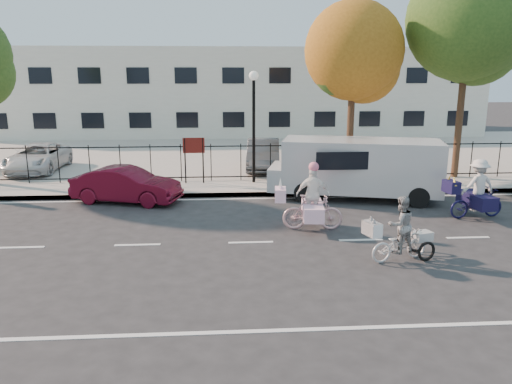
{
  "coord_description": "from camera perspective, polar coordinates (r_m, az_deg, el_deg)",
  "views": [
    {
      "loc": [
        -0.7,
        -12.64,
        4.46
      ],
      "look_at": [
        0.22,
        1.2,
        1.1
      ],
      "focal_mm": 35.0,
      "sensor_mm": 36.0,
      "label": 1
    }
  ],
  "objects": [
    {
      "name": "tree_east",
      "position": [
        22.34,
        23.37,
        17.04
      ],
      "size": [
        4.83,
        4.83,
        8.86
      ],
      "color": "#442D1D",
      "rests_on": "ground"
    },
    {
      "name": "lot_car_b",
      "position": [
        24.16,
        -23.69,
        3.63
      ],
      "size": [
        2.02,
        4.31,
        1.19
      ],
      "primitive_type": "imported",
      "rotation": [
        0.0,
        0.0,
        -0.01
      ],
      "color": "silver",
      "rests_on": "parking_lot"
    },
    {
      "name": "zebra_trike",
      "position": [
        12.51,
        16.13,
        -4.84
      ],
      "size": [
        1.86,
        1.12,
        1.6
      ],
      "rotation": [
        0.0,
        0.0,
        1.87
      ],
      "color": "silver",
      "rests_on": "ground"
    },
    {
      "name": "road_markings",
      "position": [
        13.42,
        -0.6,
        -5.77
      ],
      "size": [
        60.0,
        9.52,
        0.01
      ],
      "primitive_type": null,
      "color": "silver",
      "rests_on": "ground"
    },
    {
      "name": "building",
      "position": [
        37.67,
        -2.77,
        11.39
      ],
      "size": [
        34.0,
        10.0,
        6.0
      ],
      "primitive_type": "cube",
      "color": "silver",
      "rests_on": "ground"
    },
    {
      "name": "street_sign",
      "position": [
        19.71,
        -7.11,
        4.64
      ],
      "size": [
        0.85,
        0.06,
        1.8
      ],
      "color": "black",
      "rests_on": "sidewalk"
    },
    {
      "name": "lot_car_c",
      "position": [
        22.56,
        0.84,
        4.33
      ],
      "size": [
        1.77,
        4.15,
        1.33
      ],
      "primitive_type": "imported",
      "rotation": [
        0.0,
        0.0,
        -0.09
      ],
      "color": "#45494C",
      "rests_on": "parking_lot"
    },
    {
      "name": "sidewalk",
      "position": [
        19.26,
        -1.61,
        0.46
      ],
      "size": [
        60.0,
        2.2,
        0.15
      ],
      "primitive_type": "cube",
      "color": "#A8A399",
      "rests_on": "ground"
    },
    {
      "name": "lot_car_d",
      "position": [
        23.21,
        6.09,
        4.58
      ],
      "size": [
        1.79,
        4.12,
        1.38
      ],
      "primitive_type": "imported",
      "rotation": [
        0.0,
        0.0,
        -0.04
      ],
      "color": "#93969A",
      "rests_on": "parking_lot"
    },
    {
      "name": "white_van",
      "position": [
        18.09,
        11.56,
        2.87
      ],
      "size": [
        6.36,
        3.3,
        2.12
      ],
      "rotation": [
        0.0,
        0.0,
        -0.25
      ],
      "color": "silver",
      "rests_on": "ground"
    },
    {
      "name": "red_sedan",
      "position": [
        17.89,
        -14.6,
        0.77
      ],
      "size": [
        3.96,
        2.31,
        1.23
      ],
      "primitive_type": "imported",
      "rotation": [
        0.0,
        0.0,
        1.29
      ],
      "color": "#56091C",
      "rests_on": "ground"
    },
    {
      "name": "unicorn_bike",
      "position": [
        14.38,
        6.36,
        -1.48
      ],
      "size": [
        1.99,
        1.4,
        1.99
      ],
      "rotation": [
        0.0,
        0.0,
        1.47
      ],
      "color": "beige",
      "rests_on": "ground"
    },
    {
      "name": "lamppost",
      "position": [
        19.52,
        -0.26,
        9.66
      ],
      "size": [
        0.36,
        0.36,
        4.33
      ],
      "color": "black",
      "rests_on": "sidewalk"
    },
    {
      "name": "parking_lot",
      "position": [
        27.99,
        -2.32,
        4.6
      ],
      "size": [
        60.0,
        15.6,
        0.15
      ],
      "primitive_type": "cube",
      "color": "#A8A399",
      "rests_on": "ground"
    },
    {
      "name": "bull_bike",
      "position": [
        16.91,
        23.89,
        -0.27
      ],
      "size": [
        2.04,
        1.41,
        1.86
      ],
      "rotation": [
        0.0,
        0.0,
        1.71
      ],
      "color": "#111037",
      "rests_on": "ground"
    },
    {
      "name": "tree_mid",
      "position": [
        21.02,
        11.42,
        15.01
      ],
      "size": [
        3.95,
        3.95,
        7.24
      ],
      "color": "#442D1D",
      "rests_on": "ground"
    },
    {
      "name": "ground",
      "position": [
        13.42,
        -0.6,
        -5.79
      ],
      "size": [
        120.0,
        120.0,
        0.0
      ],
      "primitive_type": "plane",
      "color": "#333334"
    },
    {
      "name": "iron_fence",
      "position": [
        20.17,
        -1.75,
        3.45
      ],
      "size": [
        58.0,
        0.06,
        1.5
      ],
      "primitive_type": null,
      "color": "black",
      "rests_on": "sidewalk"
    },
    {
      "name": "curb",
      "position": [
        18.24,
        -1.48,
        -0.3
      ],
      "size": [
        60.0,
        0.1,
        0.15
      ],
      "primitive_type": "cube",
      "color": "#A8A399",
      "rests_on": "ground"
    }
  ]
}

